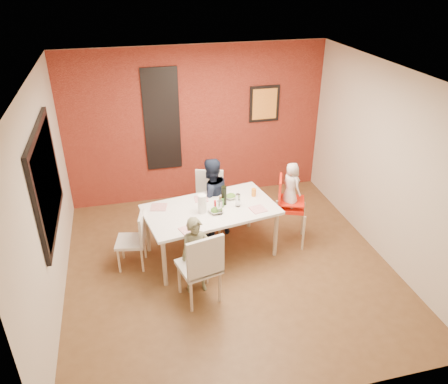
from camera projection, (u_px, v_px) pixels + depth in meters
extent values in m
plane|color=brown|center=(229.00, 266.00, 6.25)|extent=(4.50, 4.50, 0.00)
cube|color=silver|center=(230.00, 77.00, 4.98)|extent=(4.50, 4.50, 0.02)
cube|color=beige|center=(197.00, 125.00, 7.54)|extent=(4.50, 0.02, 2.70)
cube|color=beige|center=(296.00, 299.00, 3.69)|extent=(4.50, 0.02, 2.70)
cube|color=beige|center=(45.00, 203.00, 5.14)|extent=(0.02, 4.50, 2.70)
cube|color=beige|center=(385.00, 165.00, 6.09)|extent=(0.02, 4.50, 2.70)
cube|color=maroon|center=(197.00, 125.00, 7.52)|extent=(4.50, 0.02, 2.70)
cube|color=black|center=(46.00, 180.00, 5.22)|extent=(0.05, 1.70, 1.30)
cube|color=black|center=(48.00, 180.00, 5.23)|extent=(0.02, 1.55, 1.15)
cube|color=silver|center=(162.00, 120.00, 7.31)|extent=(0.55, 0.03, 1.70)
cube|color=black|center=(162.00, 120.00, 7.31)|extent=(0.60, 0.03, 1.76)
cube|color=black|center=(264.00, 104.00, 7.62)|extent=(0.54, 0.03, 0.64)
cube|color=#F9AA37|center=(265.00, 104.00, 7.60)|extent=(0.44, 0.01, 0.54)
cube|color=white|center=(211.00, 210.00, 6.19)|extent=(1.99, 1.32, 0.04)
cylinder|color=tan|center=(164.00, 263.00, 5.73)|extent=(0.06, 0.06, 0.73)
cylinder|color=tan|center=(147.00, 230.00, 6.42)|extent=(0.06, 0.06, 0.73)
cylinder|color=tan|center=(276.00, 234.00, 6.32)|extent=(0.06, 0.06, 0.73)
cylinder|color=tan|center=(249.00, 207.00, 7.01)|extent=(0.06, 0.06, 0.73)
cube|color=beige|center=(199.00, 266.00, 5.46)|extent=(0.58, 0.58, 0.05)
cube|color=beige|center=(206.00, 258.00, 5.16)|extent=(0.48, 0.15, 0.54)
cylinder|color=tan|center=(207.00, 269.00, 5.81)|extent=(0.04, 0.04, 0.47)
cylinder|color=tan|center=(220.00, 287.00, 5.51)|extent=(0.04, 0.04, 0.47)
cylinder|color=tan|center=(179.00, 278.00, 5.66)|extent=(0.04, 0.04, 0.47)
cylinder|color=tan|center=(191.00, 296.00, 5.35)|extent=(0.04, 0.04, 0.47)
cube|color=silver|center=(209.00, 204.00, 6.92)|extent=(0.55, 0.55, 0.05)
cube|color=silver|center=(210.00, 184.00, 6.98)|extent=(0.43, 0.17, 0.50)
cylinder|color=#C8B694|center=(197.00, 222.00, 6.88)|extent=(0.04, 0.04, 0.43)
cylinder|color=#C8B694|center=(199.00, 211.00, 7.20)|extent=(0.04, 0.04, 0.43)
cylinder|color=#C8B694|center=(219.00, 223.00, 6.87)|extent=(0.04, 0.04, 0.43)
cylinder|color=#C8B694|center=(221.00, 211.00, 7.18)|extent=(0.04, 0.04, 0.43)
cube|color=silver|center=(131.00, 241.00, 6.09)|extent=(0.46, 0.46, 0.04)
cube|color=silver|center=(142.00, 228.00, 6.00)|extent=(0.11, 0.39, 0.45)
cylinder|color=beige|center=(123.00, 247.00, 6.33)|extent=(0.03, 0.03, 0.39)
cylinder|color=beige|center=(145.00, 247.00, 6.34)|extent=(0.03, 0.03, 0.39)
cylinder|color=beige|center=(119.00, 261.00, 6.05)|extent=(0.03, 0.03, 0.39)
cylinder|color=beige|center=(142.00, 260.00, 6.06)|extent=(0.03, 0.03, 0.39)
cube|color=red|center=(291.00, 207.00, 6.53)|extent=(0.49, 0.49, 0.06)
cube|color=red|center=(280.00, 191.00, 6.43)|extent=(0.17, 0.36, 0.44)
cube|color=red|center=(291.00, 201.00, 6.48)|extent=(0.49, 0.49, 0.02)
cylinder|color=tan|center=(304.00, 233.00, 6.47)|extent=(0.04, 0.04, 0.58)
cylinder|color=tan|center=(275.00, 231.00, 6.52)|extent=(0.04, 0.04, 0.58)
cylinder|color=tan|center=(303.00, 219.00, 6.84)|extent=(0.04, 0.04, 0.58)
cylinder|color=tan|center=(276.00, 217.00, 6.89)|extent=(0.04, 0.04, 0.58)
imported|color=#616045|center=(196.00, 256.00, 5.57)|extent=(0.41, 0.28, 1.08)
imported|color=black|center=(211.00, 198.00, 6.69)|extent=(0.74, 0.65, 1.30)
imported|color=beige|center=(291.00, 185.00, 6.35)|extent=(0.31, 0.39, 0.69)
cube|color=white|center=(188.00, 230.00, 5.68)|extent=(0.26, 0.26, 0.01)
cube|color=white|center=(201.00, 199.00, 6.41)|extent=(0.21, 0.21, 0.01)
cube|color=white|center=(258.00, 209.00, 6.15)|extent=(0.24, 0.24, 0.01)
cube|color=white|center=(159.00, 207.00, 6.20)|extent=(0.26, 0.26, 0.01)
imported|color=silver|center=(216.00, 211.00, 6.07)|extent=(0.24, 0.24, 0.05)
imported|color=white|center=(231.00, 197.00, 6.44)|extent=(0.24, 0.24, 0.05)
cylinder|color=black|center=(224.00, 196.00, 6.21)|extent=(0.08, 0.08, 0.29)
cylinder|color=silver|center=(220.00, 207.00, 6.00)|extent=(0.07, 0.07, 0.21)
cylinder|color=silver|center=(238.00, 200.00, 6.19)|extent=(0.07, 0.07, 0.20)
cylinder|color=white|center=(202.00, 204.00, 6.03)|extent=(0.12, 0.12, 0.27)
cylinder|color=red|center=(215.00, 205.00, 6.15)|extent=(0.03, 0.03, 0.13)
cylinder|color=#327727|center=(223.00, 203.00, 6.18)|extent=(0.03, 0.03, 0.13)
cylinder|color=brown|center=(220.00, 201.00, 6.22)|extent=(0.04, 0.04, 0.14)
cylinder|color=orange|center=(254.00, 192.00, 6.47)|extent=(0.07, 0.07, 0.12)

